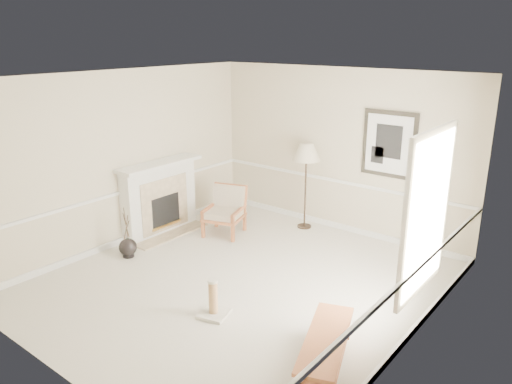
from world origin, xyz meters
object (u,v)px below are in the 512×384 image
Objects in this scene: floor_vase at (128,248)px; armchair at (226,208)px; bench at (326,348)px; scratching_post at (213,304)px; floor_lamp at (306,154)px.

floor_vase is 0.99× the size of armchair.
floor_vase reaches higher than bench.
scratching_post is at bearing 178.56° from bench.
floor_lamp is at bearing 29.38° from armchair.
bench is at bearing -6.98° from floor_vase.
armchair reaches higher than bench.
bench is at bearing -52.08° from armchair.
scratching_post is at bearing -10.95° from floor_vase.
scratching_post reaches higher than bench.
floor_vase is at bearing 173.02° from bench.
scratching_post is at bearing -76.92° from floor_lamp.
bench is at bearing -1.44° from scratching_post.
floor_vase is 3.97m from bench.
floor_lamp is 3.15× the size of scratching_post.
armchair reaches higher than scratching_post.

